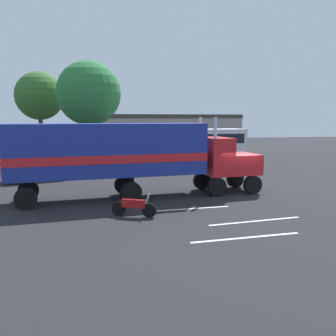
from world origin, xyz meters
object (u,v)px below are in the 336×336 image
Objects in this scene: person_bystander at (132,174)px; parked_bus at (188,143)px; semi_truck at (129,153)px; tree_left at (89,93)px; motorcycle at (134,206)px; tree_center at (40,96)px; parked_car at (34,170)px.

person_bystander is 0.14× the size of parked_bus.
parked_bus is at bearing 65.22° from semi_truck.
motorcycle is at bearing -81.25° from tree_left.
parked_car is at bearing -82.26° from tree_center.
tree_center is (-5.45, 6.32, 0.07)m from tree_left.
tree_center reaches higher than motorcycle.
tree_left is 1.03× the size of tree_center.
parked_bus is 1.21× the size of tree_center.
tree_left is at bearing 66.06° from parked_car.
person_bystander is 0.82× the size of motorcycle.
person_bystander is 12.09m from parked_bus.
tree_center reaches higher than semi_truck.
person_bystander is 0.17× the size of tree_center.
tree_left reaches higher than person_bystander.
semi_truck is at bearing -78.90° from tree_left.
tree_center is at bearing 153.20° from parked_bus.
tree_left is 8.35m from tree_center.
semi_truck is 14.94m from parked_bus.
parked_bus is at bearing -6.51° from tree_left.
semi_truck reaches higher than parked_bus.
tree_left is (-3.17, 11.49, 5.78)m from person_bystander.
parked_bus is at bearing 70.42° from motorcycle.
semi_truck reaches higher than motorcycle.
tree_center is (-1.94, 14.24, 5.93)m from parked_car.
parked_bus is 18.73m from motorcycle.
person_bystander is at bearing -74.58° from tree_left.
tree_left reaches higher than semi_truck.
motorcycle is at bearing -92.43° from person_bystander.
tree_center is at bearing 115.83° from person_bystander.
parked_bus reaches higher than person_bystander.
parked_bus is at bearing 60.33° from person_bystander.
semi_truck is 3.02× the size of parked_car.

